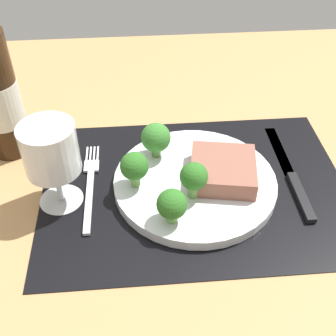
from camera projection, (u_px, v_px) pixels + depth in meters
ground_plane at (194, 195)px, 67.91cm from camera, size 140.00×110.00×3.00cm
placemat at (195, 187)px, 66.81cm from camera, size 46.84×33.96×0.30cm
plate at (195, 183)px, 66.18cm from camera, size 24.85×24.85×1.60cm
steak at (223, 170)px, 64.89cm from camera, size 11.23×11.25×2.99cm
broccoli_near_fork at (134, 167)px, 62.34cm from camera, size 4.20×4.20×5.80cm
broccoli_center at (194, 177)px, 60.55cm from camera, size 4.04×4.04×5.86cm
broccoli_near_steak at (156, 138)px, 67.47cm from camera, size 4.68×4.68×5.97cm
broccoli_front_edge at (172, 205)px, 57.42cm from camera, size 4.21×4.21×5.24cm
fork at (90, 185)px, 66.60cm from camera, size 2.40×19.20×0.50cm
knife at (292, 177)px, 67.88cm from camera, size 1.80×23.00×0.80cm
wine_glass at (51, 154)px, 58.88cm from camera, size 7.75×7.75×13.52cm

